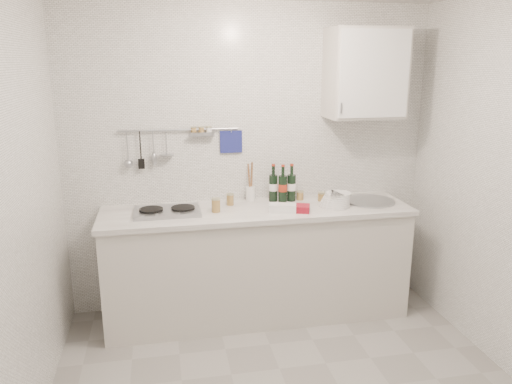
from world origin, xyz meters
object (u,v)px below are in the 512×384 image
wall_cabinet (365,73)px  wine_bottles (283,183)px  utensil_crock (251,192)px  plate_stack_hob (170,209)px  plate_stack_sink (336,200)px

wall_cabinet → wine_bottles: bearing=176.5°
wine_bottles → utensil_crock: utensil_crock is taller
plate_stack_hob → wine_bottles: 0.94m
wall_cabinet → plate_stack_sink: size_ratio=2.63×
plate_stack_hob → utensil_crock: size_ratio=0.91×
plate_stack_sink → utensil_crock: 0.70m
wine_bottles → utensil_crock: size_ratio=0.94×
plate_stack_hob → plate_stack_sink: size_ratio=1.13×
plate_stack_sink → plate_stack_hob: bearing=175.1°
wall_cabinet → wine_bottles: 1.09m
plate_stack_sink → utensil_crock: utensil_crock is taller
plate_stack_hob → plate_stack_sink: plate_stack_sink is taller
wine_bottles → wall_cabinet: bearing=-3.5°
plate_stack_sink → utensil_crock: bearing=156.1°
wall_cabinet → plate_stack_sink: bearing=-146.6°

